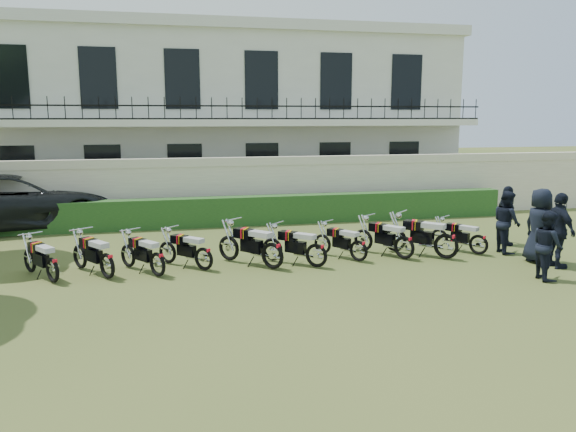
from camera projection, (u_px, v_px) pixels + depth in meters
name	position (u px, v px, depth m)	size (l,w,h in m)	color
ground	(273.00, 285.00, 12.56)	(100.00, 100.00, 0.00)	#3E5020
perimeter_wall	(231.00, 189.00, 20.04)	(30.00, 0.35, 2.30)	beige
hedge	(262.00, 210.00, 19.60)	(18.00, 0.60, 1.00)	#163F19
building	(214.00, 117.00, 25.32)	(20.40, 9.60, 7.40)	silver
motorcycle_0	(52.00, 264.00, 12.62)	(1.09, 1.56, 0.99)	black
motorcycle_1	(107.00, 260.00, 12.92)	(1.16, 1.62, 1.04)	black
motorcycle_2	(157.00, 258.00, 13.10)	(1.13, 1.54, 0.99)	black
motorcycle_3	(204.00, 253.00, 13.64)	(1.32, 1.33, 0.97)	black
motorcycle_4	(273.00, 249.00, 13.75)	(1.47, 1.60, 1.13)	black
motorcycle_5	(317.00, 250.00, 13.90)	(1.45, 1.36, 1.03)	black
motorcycle_6	(359.00, 246.00, 14.50)	(1.09, 1.45, 0.95)	black
motorcycle_7	(405.00, 242.00, 14.72)	(1.17, 1.64, 1.05)	black
motorcycle_8	(446.00, 240.00, 14.72)	(1.52, 1.61, 1.15)	black
motorcycle_9	(479.00, 240.00, 15.21)	(1.05, 1.47, 0.94)	black
suv	(14.00, 201.00, 18.64)	(3.13, 6.78, 1.89)	black
officer_1	(548.00, 245.00, 12.91)	(0.78, 0.61, 1.61)	black
officer_2	(559.00, 231.00, 13.87)	(1.11, 0.46, 1.89)	black
officer_3	(540.00, 226.00, 14.40)	(0.94, 0.61, 1.93)	black
officer_4	(507.00, 222.00, 15.44)	(0.84, 0.66, 1.73)	black
officer_5	(506.00, 216.00, 16.34)	(1.03, 0.43, 1.75)	black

